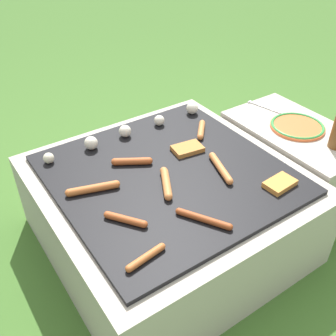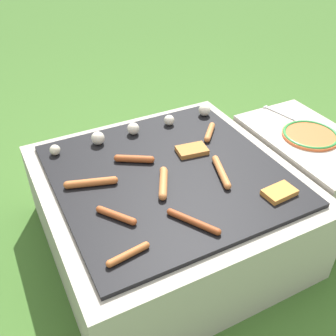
# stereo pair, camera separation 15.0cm
# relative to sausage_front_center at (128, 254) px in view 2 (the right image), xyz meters

# --- Properties ---
(ground_plane) EXTENTS (14.00, 14.00, 0.00)m
(ground_plane) POSITION_rel_sausage_front_center_xyz_m (0.30, 0.32, -0.38)
(ground_plane) COLOR #3D6628
(grill) EXTENTS (0.95, 0.95, 0.37)m
(grill) POSITION_rel_sausage_front_center_xyz_m (0.30, 0.32, -0.20)
(grill) COLOR #B2AA9E
(grill) RESTS_ON ground_plane
(side_ledge) EXTENTS (0.38, 0.64, 0.37)m
(side_ledge) POSITION_rel_sausage_front_center_xyz_m (0.97, 0.26, -0.20)
(side_ledge) COLOR #B2AA9E
(side_ledge) RESTS_ON ground_plane
(sausage_front_left) EXTENTS (0.08, 0.19, 0.03)m
(sausage_front_left) POSITION_rel_sausage_front_center_xyz_m (0.47, 0.22, 0.00)
(sausage_front_left) COLOR #C6753D
(sausage_front_left) RESTS_ON grill
(sausage_back_right) EXTENTS (0.11, 0.18, 0.02)m
(sausage_back_right) POSITION_rel_sausage_front_center_xyz_m (0.24, 0.03, 0.00)
(sausage_back_right) COLOR #93421E
(sausage_back_right) RESTS_ON grill
(sausage_back_left) EXTENTS (0.11, 0.12, 0.03)m
(sausage_back_left) POSITION_rel_sausage_front_center_xyz_m (0.59, 0.48, 0.00)
(sausage_back_left) COLOR #C6753D
(sausage_back_left) RESTS_ON grill
(sausage_front_right) EXTENTS (0.19, 0.08, 0.03)m
(sausage_front_right) POSITION_rel_sausage_front_center_xyz_m (0.01, 0.38, 0.00)
(sausage_front_right) COLOR #B7602D
(sausage_front_right) RESTS_ON grill
(sausage_mid_right) EXTENTS (0.10, 0.16, 0.03)m
(sausage_mid_right) POSITION_rel_sausage_front_center_xyz_m (0.24, 0.25, 0.00)
(sausage_mid_right) COLOR #C6753D
(sausage_mid_right) RESTS_ON grill
(sausage_mid_left) EXTENTS (0.14, 0.10, 0.03)m
(sausage_mid_left) POSITION_rel_sausage_front_center_xyz_m (0.21, 0.45, 0.00)
(sausage_mid_left) COLOR #A34C23
(sausage_mid_left) RESTS_ON grill
(sausage_front_center) EXTENTS (0.15, 0.04, 0.02)m
(sausage_front_center) POSITION_rel_sausage_front_center_xyz_m (0.00, 0.00, 0.00)
(sausage_front_center) COLOR #B7602D
(sausage_front_center) RESTS_ON grill
(sausage_back_center) EXTENTS (0.10, 0.13, 0.02)m
(sausage_back_center) POSITION_rel_sausage_front_center_xyz_m (0.03, 0.17, 0.00)
(sausage_back_center) COLOR #A34C23
(sausage_back_center) RESTS_ON grill
(bread_slice_left) EXTENTS (0.13, 0.10, 0.02)m
(bread_slice_left) POSITION_rel_sausage_front_center_xyz_m (0.45, 0.40, -0.00)
(bread_slice_left) COLOR #B27033
(bread_slice_left) RESTS_ON grill
(bread_slice_right) EXTENTS (0.12, 0.08, 0.02)m
(bread_slice_right) POSITION_rel_sausage_front_center_xyz_m (0.59, 0.02, -0.00)
(bread_slice_right) COLOR #D18438
(bread_slice_right) RESTS_ON grill
(mushroom_row) EXTENTS (0.77, 0.07, 0.06)m
(mushroom_row) POSITION_rel_sausage_front_center_xyz_m (0.33, 0.64, 0.02)
(mushroom_row) COLOR beige
(mushroom_row) RESTS_ON grill
(plate_colorful) EXTENTS (0.24, 0.24, 0.02)m
(plate_colorful) POSITION_rel_sausage_front_center_xyz_m (0.97, 0.27, -0.00)
(plate_colorful) COLOR orange
(plate_colorful) RESTS_ON side_ledge
(fork_utensil) EXTENTS (0.06, 0.19, 0.01)m
(fork_utensil) POSITION_rel_sausage_front_center_xyz_m (0.99, 0.50, -0.01)
(fork_utensil) COLOR silver
(fork_utensil) RESTS_ON side_ledge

